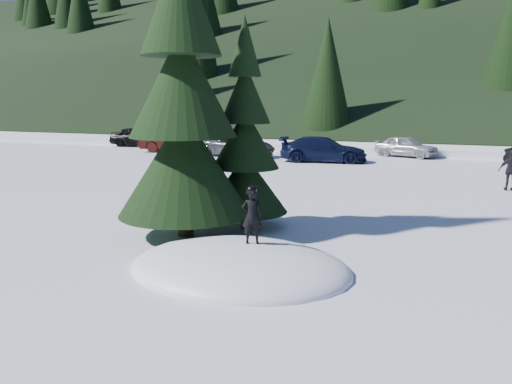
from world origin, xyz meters
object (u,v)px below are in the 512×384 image
(child_skier, at_px, (252,216))
(car_0, at_px, (139,137))
(car_1, at_px, (176,140))
(spruce_short, at_px, (245,147))
(car_4, at_px, (406,146))
(adult_1, at_px, (512,170))
(car_3, at_px, (323,149))
(car_2, at_px, (238,146))
(spruce_tall, at_px, (183,98))

(child_skier, height_order, car_0, child_skier)
(child_skier, xyz_separation_m, car_0, (-17.38, 21.44, -0.33))
(car_1, bearing_deg, spruce_short, -162.03)
(car_4, bearing_deg, spruce_short, -167.20)
(adult_1, xyz_separation_m, car_3, (-8.52, 6.01, -0.08))
(car_0, bearing_deg, child_skier, -144.70)
(spruce_short, distance_m, car_1, 20.03)
(spruce_short, height_order, car_3, spruce_short)
(car_1, height_order, car_3, car_1)
(child_skier, distance_m, car_1, 23.17)
(spruce_short, relative_size, car_0, 1.30)
(car_3, bearing_deg, spruce_short, 176.84)
(child_skier, distance_m, car_4, 21.51)
(car_4, bearing_deg, adult_1, -135.29)
(spruce_short, distance_m, car_0, 24.52)
(car_2, bearing_deg, car_3, -86.33)
(spruce_tall, xyz_separation_m, car_0, (-15.03, 19.91, -2.62))
(child_skier, bearing_deg, spruce_tall, -52.93)
(child_skier, relative_size, car_3, 0.24)
(car_2, bearing_deg, car_1, 89.09)
(car_0, xyz_separation_m, car_3, (14.54, -4.05, -0.03))
(spruce_short, bearing_deg, car_1, 125.51)
(spruce_short, height_order, car_1, spruce_short)
(adult_1, bearing_deg, spruce_tall, 43.77)
(car_2, distance_m, car_4, 9.86)
(adult_1, height_order, car_4, adult_1)
(car_1, height_order, car_4, car_1)
(adult_1, relative_size, car_1, 0.33)
(car_0, bearing_deg, car_1, -120.60)
(car_3, bearing_deg, car_1, 70.82)
(spruce_short, relative_size, car_4, 1.48)
(spruce_short, relative_size, car_1, 1.16)
(spruce_tall, height_order, car_2, spruce_tall)
(car_1, relative_size, car_3, 0.99)
(adult_1, distance_m, car_3, 10.43)
(adult_1, height_order, car_2, adult_1)
(spruce_tall, distance_m, car_3, 16.09)
(adult_1, bearing_deg, car_0, -30.58)
(adult_1, xyz_separation_m, car_1, (-18.65, 7.83, 0.01))
(car_0, bearing_deg, car_2, -113.46)
(car_0, bearing_deg, spruce_short, -142.85)
(spruce_short, distance_m, child_skier, 3.40)
(adult_1, distance_m, car_2, 15.40)
(child_skier, relative_size, car_4, 0.30)
(adult_1, bearing_deg, spruce_short, 43.19)
(car_3, bearing_deg, car_2, 73.01)
(spruce_short, xyz_separation_m, car_3, (-1.49, 14.46, -1.43))
(spruce_tall, xyz_separation_m, car_4, (3.47, 19.95, -2.70))
(spruce_short, xyz_separation_m, child_skier, (1.36, -2.93, -1.07))
(car_0, bearing_deg, car_4, -93.62)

